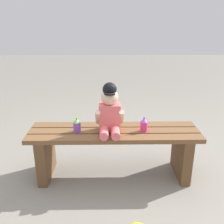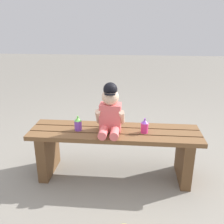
{
  "view_description": "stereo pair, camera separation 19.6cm",
  "coord_description": "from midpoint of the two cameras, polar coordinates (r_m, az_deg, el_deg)",
  "views": [
    {
      "loc": [
        -0.05,
        -1.89,
        1.29
      ],
      "look_at": [
        -0.02,
        -0.05,
        0.61
      ],
      "focal_mm": 40.22,
      "sensor_mm": 36.0,
      "label": 1
    },
    {
      "loc": [
        0.15,
        -1.89,
        1.29
      ],
      "look_at": [
        -0.02,
        -0.05,
        0.61
      ],
      "focal_mm": 40.22,
      "sensor_mm": 36.0,
      "label": 2
    }
  ],
  "objects": [
    {
      "name": "ground_plane",
      "position": [
        2.29,
        -2.09,
        -14.01
      ],
      "size": [
        16.0,
        16.0,
        0.0
      ],
      "primitive_type": "plane",
      "color": "gray"
    },
    {
      "name": "park_bench",
      "position": [
        2.14,
        -2.19,
        -7.66
      ],
      "size": [
        1.41,
        0.37,
        0.43
      ],
      "color": "brown",
      "rests_on": "ground_plane"
    },
    {
      "name": "child_figure",
      "position": [
        2.0,
        -3.34,
        0.21
      ],
      "size": [
        0.23,
        0.27,
        0.4
      ],
      "color": "#E56666",
      "rests_on": "park_bench"
    },
    {
      "name": "sippy_cup_left",
      "position": [
        2.06,
        -10.67,
        -2.98
      ],
      "size": [
        0.06,
        0.06,
        0.12
      ],
      "color": "#8C4CCC",
      "rests_on": "park_bench"
    },
    {
      "name": "sippy_cup_right",
      "position": [
        2.04,
        4.54,
        -2.93
      ],
      "size": [
        0.06,
        0.06,
        0.12
      ],
      "color": "#E5337F",
      "rests_on": "park_bench"
    }
  ]
}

